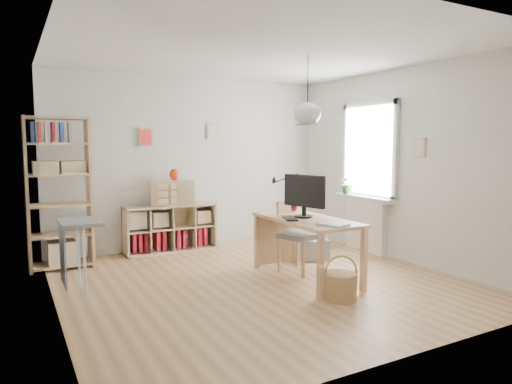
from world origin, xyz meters
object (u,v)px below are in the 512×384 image
storage_chest (307,244)px  drawer_chest (173,193)px  chair (297,231)px  desk (306,226)px  cube_shelf (168,232)px  monitor (304,194)px  tall_bookshelf (58,187)px

storage_chest → drawer_chest: 2.19m
chair → desk: bearing=-122.9°
cube_shelf → drawer_chest: drawer_chest is taller
monitor → drawer_chest: 2.34m
chair → storage_chest: (0.54, 0.51, -0.33)m
tall_bookshelf → storage_chest: tall_bookshelf is taller
tall_bookshelf → chair: 3.17m
chair → storage_chest: chair is taller
storage_chest → desk: bearing=-102.7°
cube_shelf → storage_chest: 2.15m
tall_bookshelf → storage_chest: (3.20, -1.11, -0.89)m
cube_shelf → drawer_chest: (0.06, -0.04, 0.61)m
chair → storage_chest: size_ratio=1.14×
storage_chest → monitor: monitor is taller
storage_chest → cube_shelf: bearing=163.3°
cube_shelf → chair: size_ratio=1.53×
desk → cube_shelf: 2.48m
desk → monitor: bearing=79.9°
cube_shelf → chair: 2.21m
desk → drawer_chest: drawer_chest is taller
tall_bookshelf → monitor: tall_bookshelf is taller
desk → drawer_chest: 2.40m
cube_shelf → tall_bookshelf: bearing=-169.8°
desk → drawer_chest: (-0.96, 2.19, 0.25)m
desk → storage_chest: (0.62, 0.84, -0.46)m
cube_shelf → tall_bookshelf: tall_bookshelf is taller
tall_bookshelf → drawer_chest: bearing=8.4°
drawer_chest → storage_chest: bearing=-24.7°
chair → storage_chest: 0.81m
cube_shelf → monitor: (1.03, -2.17, 0.74)m
cube_shelf → drawer_chest: bearing=-32.7°
storage_chest → monitor: bearing=-104.3°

